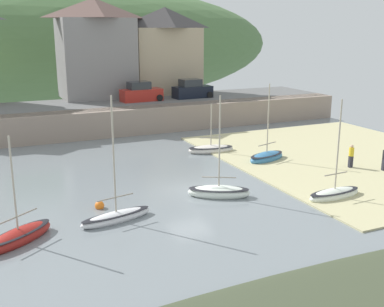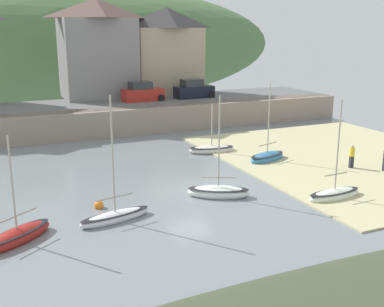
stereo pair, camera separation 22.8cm
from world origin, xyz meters
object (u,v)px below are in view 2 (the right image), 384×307
object	(u,v)px
fishing_boat_green	(334,194)
parked_car_by_wall	(142,93)
sailboat_nearest_shore	(218,192)
parked_car_end_of_row	(194,90)
waterfront_building_centre	(98,48)
waterfront_building_right	(167,50)
sailboat_tall_mast	(17,236)
person_near_water	(352,155)
motorboat_with_cabin	(212,149)
mooring_buoy	(99,205)
dinghy_open_wooden	(115,216)
sailboat_far_left	(267,157)

from	to	relation	value
fishing_boat_green	parked_car_by_wall	size ratio (longest dim) A/B	1.40
sailboat_nearest_shore	parked_car_end_of_row	world-z (taller)	sailboat_nearest_shore
waterfront_building_centre	waterfront_building_right	bearing A→B (deg)	0.00
sailboat_tall_mast	parked_car_by_wall	size ratio (longest dim) A/B	1.22
sailboat_nearest_shore	parked_car_end_of_row	bearing A→B (deg)	98.02
sailboat_nearest_shore	parked_car_by_wall	size ratio (longest dim) A/B	1.44
waterfront_building_right	person_near_water	distance (m)	26.55
person_near_water	motorboat_with_cabin	bearing A→B (deg)	130.06
sailboat_tall_mast	parked_car_end_of_row	distance (m)	31.07
waterfront_building_centre	fishing_boat_green	xyz separation A→B (m)	(6.33, -29.85, -7.22)
parked_car_end_of_row	person_near_water	world-z (taller)	parked_car_end_of_row
person_near_water	mooring_buoy	size ratio (longest dim) A/B	3.16
dinghy_open_wooden	motorboat_with_cabin	bearing A→B (deg)	31.92
waterfront_building_centre	fishing_boat_green	distance (m)	31.36
sailboat_far_left	parked_car_by_wall	world-z (taller)	sailboat_far_left
motorboat_with_cabin	mooring_buoy	distance (m)	13.73
waterfront_building_centre	parked_car_end_of_row	bearing A→B (deg)	-26.88
waterfront_building_centre	sailboat_nearest_shore	xyz separation A→B (m)	(0.46, -26.78, -7.22)
waterfront_building_right	sailboat_tall_mast	distance (m)	34.56
dinghy_open_wooden	parked_car_end_of_row	world-z (taller)	dinghy_open_wooden
waterfront_building_centre	motorboat_with_cabin	bearing A→B (deg)	-75.21
sailboat_tall_mast	parked_car_end_of_row	world-z (taller)	sailboat_tall_mast
waterfront_building_centre	dinghy_open_wooden	distance (m)	29.43
waterfront_building_right	sailboat_tall_mast	size ratio (longest dim) A/B	1.80
dinghy_open_wooden	mooring_buoy	size ratio (longest dim) A/B	12.77
waterfront_building_right	sailboat_nearest_shore	distance (m)	28.57
person_near_water	mooring_buoy	distance (m)	17.73
motorboat_with_cabin	fishing_boat_green	distance (m)	12.49
dinghy_open_wooden	sailboat_nearest_shore	bearing A→B (deg)	-2.80
motorboat_with_cabin	dinghy_open_wooden	world-z (taller)	dinghy_open_wooden
person_near_water	parked_car_end_of_row	bearing A→B (deg)	96.84
sailboat_tall_mast	dinghy_open_wooden	distance (m)	4.76
parked_car_by_wall	person_near_water	xyz separation A→B (m)	(8.15, -21.05, -2.22)
sailboat_tall_mast	motorboat_with_cabin	xyz separation A→B (m)	(15.30, 10.98, -0.03)
motorboat_with_cabin	person_near_water	world-z (taller)	motorboat_with_cabin
sailboat_tall_mast	mooring_buoy	distance (m)	5.13
waterfront_building_centre	sailboat_nearest_shore	distance (m)	27.74
waterfront_building_centre	sailboat_nearest_shore	size ratio (longest dim) A/B	1.66
parked_car_by_wall	mooring_buoy	distance (m)	23.54
dinghy_open_wooden	person_near_water	bearing A→B (deg)	-4.97
waterfront_building_centre	parked_car_by_wall	size ratio (longest dim) A/B	2.38
sailboat_far_left	sailboat_nearest_shore	bearing A→B (deg)	-159.82
waterfront_building_right	fishing_boat_green	bearing A→B (deg)	-92.61
motorboat_with_cabin	waterfront_building_right	bearing A→B (deg)	90.95
waterfront_building_centre	fishing_boat_green	size ratio (longest dim) A/B	1.70
parked_car_end_of_row	waterfront_building_right	bearing A→B (deg)	100.91
person_near_water	waterfront_building_right	bearing A→B (deg)	98.28
sailboat_nearest_shore	waterfront_building_centre	bearing A→B (deg)	119.70
waterfront_building_right	sailboat_nearest_shore	xyz separation A→B (m)	(-7.22, -26.78, -6.85)
sailboat_nearest_shore	dinghy_open_wooden	xyz separation A→B (m)	(-6.42, -1.11, -0.02)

